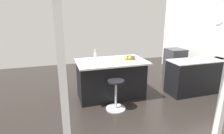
% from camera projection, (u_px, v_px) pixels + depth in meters
% --- Properties ---
extents(ground_plane, '(7.78, 7.78, 0.00)m').
position_uv_depth(ground_plane, '(119.00, 100.00, 4.56)').
color(ground_plane, black).
extents(interior_partition_left, '(0.15, 5.53, 2.86)m').
position_uv_depth(interior_partition_left, '(223.00, 38.00, 5.02)').
color(interior_partition_left, silver).
rests_on(interior_partition_left, ground_plane).
extents(sink_cabinet, '(2.56, 0.60, 1.19)m').
position_uv_depth(sink_cabinet, '(211.00, 74.00, 5.07)').
color(sink_cabinet, black).
rests_on(sink_cabinet, ground_plane).
extents(oven_range, '(0.60, 0.61, 0.88)m').
position_uv_depth(oven_range, '(175.00, 61.00, 6.57)').
color(oven_range, '#38383D').
rests_on(oven_range, ground_plane).
extents(kitchen_island, '(1.68, 1.02, 0.96)m').
position_uv_depth(kitchen_island, '(111.00, 78.00, 4.66)').
color(kitchen_island, black).
rests_on(kitchen_island, ground_plane).
extents(stool_by_window, '(0.44, 0.44, 0.69)m').
position_uv_depth(stool_by_window, '(116.00, 96.00, 4.05)').
color(stool_by_window, '#B7B7BC').
rests_on(stool_by_window, ground_plane).
extents(cutting_board, '(0.36, 0.24, 0.02)m').
position_uv_depth(cutting_board, '(124.00, 60.00, 4.53)').
color(cutting_board, tan).
rests_on(cutting_board, kitchen_island).
extents(apple_yellow, '(0.08, 0.08, 0.08)m').
position_uv_depth(apple_yellow, '(126.00, 58.00, 4.51)').
color(apple_yellow, gold).
rests_on(apple_yellow, cutting_board).
extents(apple_green, '(0.09, 0.09, 0.09)m').
position_uv_depth(apple_green, '(130.00, 58.00, 4.52)').
color(apple_green, '#609E2D').
rests_on(apple_green, cutting_board).
extents(water_bottle, '(0.06, 0.06, 0.31)m').
position_uv_depth(water_bottle, '(95.00, 57.00, 4.30)').
color(water_bottle, silver).
rests_on(water_bottle, kitchen_island).
extents(fruit_bowl, '(0.25, 0.25, 0.07)m').
position_uv_depth(fruit_bowl, '(130.00, 58.00, 4.64)').
color(fruit_bowl, '#993833').
rests_on(fruit_bowl, kitchen_island).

